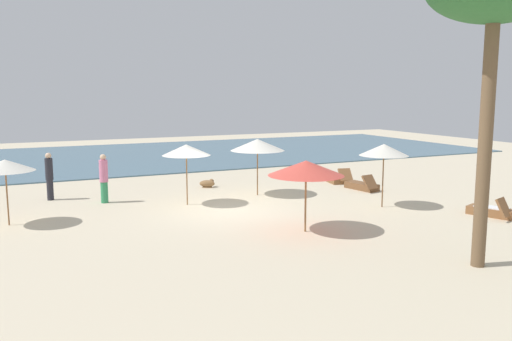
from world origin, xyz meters
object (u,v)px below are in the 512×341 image
object	(u,v)px
umbrella_3	(257,145)
lounger_0	(335,179)
umbrella_0	(5,165)
person_1	(49,176)
lounger_2	(362,186)
lounger_1	(492,211)
person_0	(104,178)
umbrella_1	(186,150)
dog	(208,183)
umbrella_5	(306,168)
umbrella_4	(384,150)

from	to	relation	value
umbrella_3	lounger_0	bearing A→B (deg)	14.94
umbrella_0	person_1	distance (m)	4.00
lounger_2	lounger_1	bearing A→B (deg)	-80.54
lounger_0	person_0	xyz separation A→B (m)	(-10.32, -0.10, 0.77)
umbrella_3	person_0	size ratio (longest dim) A/B	1.23
lounger_2	umbrella_0	bearing A→B (deg)	-179.13
umbrella_1	dog	distance (m)	4.01
umbrella_0	umbrella_5	world-z (taller)	umbrella_5
lounger_0	dog	distance (m)	5.87
umbrella_5	lounger_1	xyz separation A→B (m)	(6.62, -1.01, -1.73)
umbrella_4	lounger_0	distance (m)	5.67
person_0	dog	size ratio (longest dim) A/B	2.54
person_0	person_1	bearing A→B (deg)	141.73
umbrella_3	umbrella_4	distance (m)	5.01
lounger_0	person_1	distance (m)	12.20
umbrella_1	lounger_2	distance (m)	7.87
umbrella_3	person_0	distance (m)	6.01
umbrella_5	person_0	size ratio (longest dim) A/B	1.23
umbrella_3	lounger_1	bearing A→B (deg)	-50.64
umbrella_3	umbrella_4	size ratio (longest dim) A/B	0.99
umbrella_0	lounger_0	bearing A→B (deg)	9.49
umbrella_0	person_1	size ratio (longest dim) A/B	1.13
lounger_2	person_1	xyz separation A→B (m)	(-12.10, 3.38, 0.77)
lounger_2	dog	size ratio (longest dim) A/B	2.42
person_0	person_1	world-z (taller)	person_0
umbrella_0	lounger_0	world-z (taller)	umbrella_0
umbrella_5	person_0	world-z (taller)	umbrella_5
umbrella_1	person_1	bearing A→B (deg)	145.44
umbrella_4	lounger_0	world-z (taller)	umbrella_4
umbrella_4	umbrella_3	bearing A→B (deg)	128.13
person_1	umbrella_3	bearing A→B (deg)	-18.34
umbrella_1	umbrella_4	bearing A→B (deg)	-28.53
lounger_0	lounger_1	world-z (taller)	lounger_1
lounger_0	person_0	bearing A→B (deg)	-179.45
umbrella_1	person_0	size ratio (longest dim) A/B	1.22
umbrella_4	lounger_2	xyz separation A→B (m)	(1.42, 3.07, -1.90)
lounger_0	lounger_2	distance (m)	2.07
umbrella_0	person_1	bearing A→B (deg)	67.30
umbrella_3	lounger_2	xyz separation A→B (m)	(4.51, -0.86, -1.85)
lounger_1	dog	world-z (taller)	lounger_1
lounger_1	person_0	size ratio (longest dim) A/B	0.95
person_0	lounger_1	bearing A→B (deg)	-34.62
umbrella_1	umbrella_4	world-z (taller)	umbrella_4
umbrella_0	person_0	bearing A→B (deg)	33.52
umbrella_0	dog	size ratio (longest dim) A/B	2.87
umbrella_3	person_1	world-z (taller)	umbrella_3
lounger_0	dog	world-z (taller)	lounger_0
umbrella_4	umbrella_1	bearing A→B (deg)	151.47
lounger_2	lounger_0	bearing A→B (deg)	89.86
lounger_0	umbrella_4	bearing A→B (deg)	-105.51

